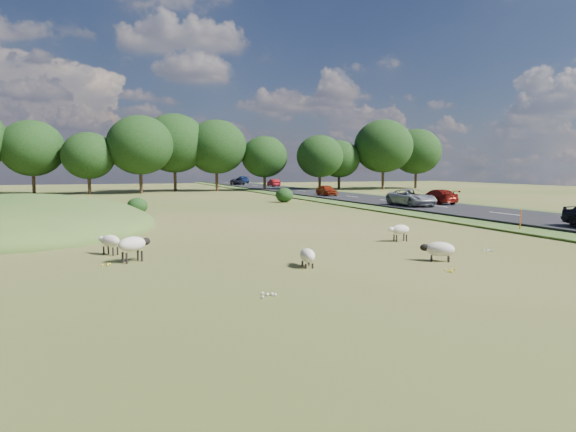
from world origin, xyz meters
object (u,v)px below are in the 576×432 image
Objects in this scene: sheep_3 at (307,255)px; car_3 at (327,190)px; sheep_4 at (133,244)px; car_5 at (237,182)px; sheep_0 at (400,230)px; car_6 at (437,196)px; sheep_2 at (110,241)px; car_4 at (412,198)px; car_2 at (242,180)px; marker_post at (520,220)px; car_0 at (274,183)px; sheep_1 at (439,249)px.

sheep_3 is 0.32× the size of car_3.
car_5 reaches higher than sheep_4.
sheep_0 is 0.25× the size of car_6.
car_4 is (25.00, 16.36, 0.40)m from sheep_2.
sheep_0 is 90.35m from car_2.
sheep_0 is (-8.53, -1.24, -0.03)m from marker_post.
sheep_3 is 84.72m from car_5.
car_3 is 18.00m from car_4.
car_3 is (11.89, 35.08, 0.32)m from sheep_0.
car_6 is at bearing 90.00° from car_0.
car_3 is at bearing 28.15° from sheep_4.
car_6 reaches higher than sheep_1.
sheep_3 is at bearing -102.58° from car_5.
sheep_3 is 43.59m from car_3.
car_5 is (-3.80, -10.70, -0.13)m from car_2.
sheep_3 is (-6.56, -4.41, -0.15)m from sheep_0.
sheep_4 is at bearing 70.23° from sheep_3.
car_6 reaches higher than car_5.
marker_post is at bearing 83.77° from car_0.
sheep_3 is 0.23× the size of car_2.
car_2 is 1.16× the size of car_5.
sheep_0 is 37.05m from car_3.
sheep_1 is 29.26m from car_6.
sheep_4 is at bearing 67.65° from car_0.
sheep_4 is (-10.85, 3.77, 0.20)m from sheep_1.
sheep_0 is 13.13m from sheep_2.
sheep_1 is 1.08× the size of sheep_3.
car_0 reaches higher than car_3.
sheep_4 is 0.26× the size of car_2.
sheep_0 is 0.82× the size of sheep_4.
car_4 is (24.20, 18.37, 0.30)m from sheep_4.
sheep_1 is 25.86m from car_4.
car_0 is 12.06m from car_5.
car_2 reaches higher than sheep_0.
marker_post is 0.32× the size of car_3.
car_5 is at bearing -64.35° from sheep_1.
car_0 is at bearing 90.00° from car_2.
car_4 is (13.36, 22.14, 0.50)m from sheep_1.
car_2 is at bearing 70.45° from car_5.
sheep_2 is 42.50m from car_3.
car_5 is (0.00, 61.19, -0.09)m from car_4.
marker_post is at bearing -95.67° from car_3.
sheep_2 is 8.32m from sheep_3.
marker_post is at bearing -21.28° from sheep_4.
sheep_1 is at bearing -121.10° from car_4.
marker_post is at bearing -92.50° from car_5.
sheep_2 is at bearing -107.87° from car_5.
car_0 is (17.16, 71.89, 0.43)m from sheep_1.
marker_post is 21.65m from sheep_2.
sheep_3 is (-5.09, 0.65, -0.05)m from sheep_1.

